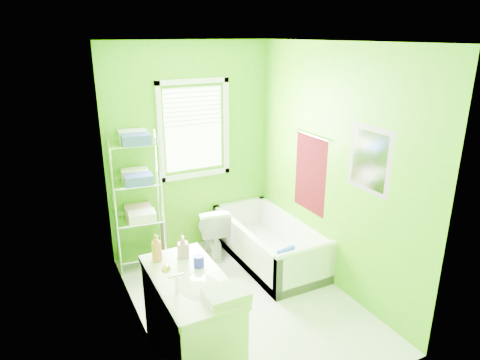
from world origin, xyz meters
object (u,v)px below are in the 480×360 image
wire_shelf_unit (139,187)px  bathtub (270,248)px  vanity (192,318)px  toilet (212,230)px

wire_shelf_unit → bathtub: bearing=-23.1°
bathtub → wire_shelf_unit: wire_shelf_unit is taller
bathtub → wire_shelf_unit: size_ratio=0.99×
vanity → bathtub: bearing=39.2°
toilet → wire_shelf_unit: (-0.84, 0.12, 0.67)m
bathtub → vanity: (-1.45, -1.18, 0.27)m
toilet → wire_shelf_unit: bearing=4.9°
toilet → vanity: bearing=74.5°
bathtub → toilet: size_ratio=2.46×
bathtub → toilet: toilet is taller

